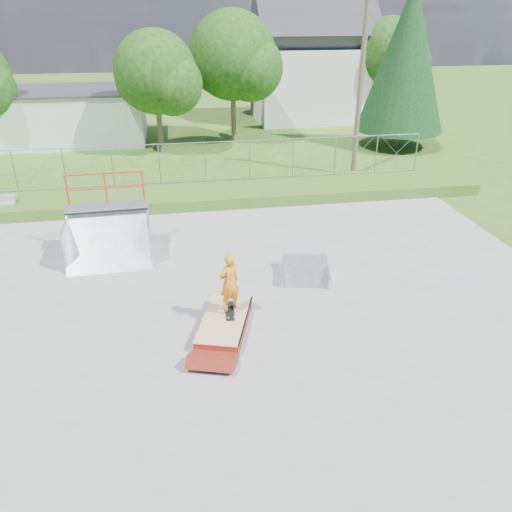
{
  "coord_description": "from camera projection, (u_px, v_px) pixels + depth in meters",
  "views": [
    {
      "loc": [
        -1.41,
        -11.22,
        7.52
      ],
      "look_at": [
        0.76,
        1.49,
        1.1
      ],
      "focal_mm": 35.0,
      "sensor_mm": 36.0,
      "label": 1
    }
  ],
  "objects": [
    {
      "name": "tree_back_mid",
      "position": [
        256.0,
        66.0,
        37.22
      ],
      "size": [
        4.08,
        3.84,
        5.7
      ],
      "color": "brown",
      "rests_on": "ground"
    },
    {
      "name": "skateboard",
      "position": [
        230.0,
        311.0,
        13.09
      ],
      "size": [
        0.29,
        0.81,
        0.13
      ],
      "primitive_type": "cube",
      "rotation": [
        0.14,
        0.0,
        -0.09
      ],
      "color": "black",
      "rests_on": "grind_box"
    },
    {
      "name": "chain_link_fence",
      "position": [
        205.0,
        162.0,
        22.11
      ],
      "size": [
        20.0,
        0.06,
        1.8
      ],
      "primitive_type": null,
      "color": "gray",
      "rests_on": "grass_berm"
    },
    {
      "name": "ground",
      "position": [
        238.0,
        319.0,
        13.46
      ],
      "size": [
        120.0,
        120.0,
        0.0
      ],
      "primitive_type": "plane",
      "color": "#305B1A",
      "rests_on": "ground"
    },
    {
      "name": "concrete_pad",
      "position": [
        238.0,
        318.0,
        13.46
      ],
      "size": [
        20.0,
        16.0,
        0.04
      ],
      "primitive_type": "cube",
      "color": "gray",
      "rests_on": "ground"
    },
    {
      "name": "tree_left_near",
      "position": [
        160.0,
        76.0,
        27.06
      ],
      "size": [
        4.76,
        4.48,
        6.65
      ],
      "color": "brown",
      "rests_on": "ground"
    },
    {
      "name": "grass_berm",
      "position": [
        208.0,
        194.0,
        21.74
      ],
      "size": [
        24.0,
        3.0,
        0.5
      ],
      "primitive_type": "cube",
      "color": "#305B1A",
      "rests_on": "ground"
    },
    {
      "name": "quarter_pipe",
      "position": [
        107.0,
        223.0,
        16.07
      ],
      "size": [
        2.73,
        2.34,
        2.66
      ],
      "primitive_type": null,
      "rotation": [
        0.0,
        0.0,
        0.03
      ],
      "color": "#9EA1A6",
      "rests_on": "concrete_pad"
    },
    {
      "name": "flat_bank_ramp",
      "position": [
        305.0,
        272.0,
        15.4
      ],
      "size": [
        1.75,
        1.82,
        0.44
      ],
      "primitive_type": null,
      "rotation": [
        0.0,
        0.0,
        -0.22
      ],
      "color": "#9EA1A6",
      "rests_on": "concrete_pad"
    },
    {
      "name": "utility_pole",
      "position": [
        360.0,
        92.0,
        23.4
      ],
      "size": [
        0.24,
        0.24,
        8.0
      ],
      "primitive_type": "cylinder",
      "color": "brown",
      "rests_on": "ground"
    },
    {
      "name": "gable_house",
      "position": [
        311.0,
        65.0,
        36.06
      ],
      "size": [
        8.4,
        6.08,
        8.94
      ],
      "color": "silver",
      "rests_on": "ground"
    },
    {
      "name": "tree_center",
      "position": [
        238.0,
        59.0,
        29.21
      ],
      "size": [
        5.44,
        5.12,
        7.6
      ],
      "color": "brown",
      "rests_on": "ground"
    },
    {
      "name": "tree_right_far",
      "position": [
        394.0,
        56.0,
        34.61
      ],
      "size": [
        5.1,
        4.8,
        7.12
      ],
      "color": "brown",
      "rests_on": "ground"
    },
    {
      "name": "conifer_tree",
      "position": [
        407.0,
        57.0,
        28.02
      ],
      "size": [
        5.04,
        5.04,
        9.1
      ],
      "color": "brown",
      "rests_on": "ground"
    },
    {
      "name": "utility_building_flat",
      "position": [
        62.0,
        116.0,
        31.01
      ],
      "size": [
        10.0,
        6.0,
        3.0
      ],
      "primitive_type": "cube",
      "color": "silver",
      "rests_on": "ground"
    },
    {
      "name": "skater",
      "position": [
        229.0,
        285.0,
        12.73
      ],
      "size": [
        0.69,
        0.6,
        1.59
      ],
      "primitive_type": "imported",
      "rotation": [
        0.0,
        0.0,
        3.6
      ],
      "color": "orange",
      "rests_on": "grind_box"
    },
    {
      "name": "grind_box",
      "position": [
        225.0,
        324.0,
        12.95
      ],
      "size": [
        1.76,
        2.55,
        0.34
      ],
      "rotation": [
        0.0,
        0.0,
        -0.3
      ],
      "color": "maroon",
      "rests_on": "concrete_pad"
    }
  ]
}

